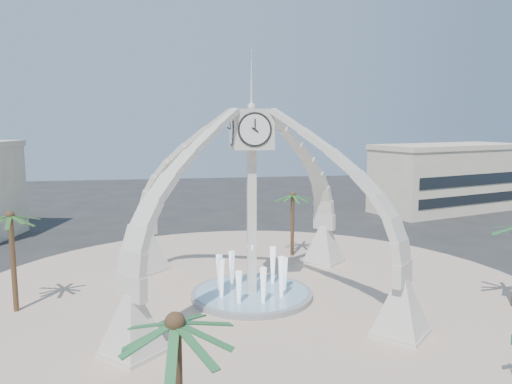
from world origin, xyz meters
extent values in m
plane|color=#282828|center=(0.00, 0.00, 0.00)|extent=(140.00, 140.00, 0.00)
cylinder|color=#C4AB92|center=(0.00, 0.00, 0.03)|extent=(40.00, 40.00, 0.06)
cube|color=beige|center=(0.00, 0.00, 4.90)|extent=(0.55, 0.55, 9.80)
cube|color=beige|center=(0.00, 0.00, 11.05)|extent=(2.50, 2.50, 2.50)
cone|color=beige|center=(0.00, 0.00, 14.30)|extent=(0.20, 0.20, 4.00)
cylinder|color=white|center=(0.00, -1.29, 11.05)|extent=(1.84, 0.04, 1.84)
pyramid|color=beige|center=(7.07, 7.07, 1.60)|extent=(3.80, 3.80, 3.20)
pyramid|color=beige|center=(-7.07, 7.07, 1.60)|extent=(3.80, 3.80, 3.20)
pyramid|color=beige|center=(-7.07, -7.07, 1.60)|extent=(3.80, 3.80, 3.20)
pyramid|color=beige|center=(7.07, -7.07, 1.60)|extent=(3.80, 3.80, 3.20)
cylinder|color=gray|center=(0.00, 0.00, 0.20)|extent=(8.00, 8.00, 0.40)
cylinder|color=#88B5CB|center=(0.00, 0.00, 0.42)|extent=(7.40, 7.40, 0.04)
cone|color=white|center=(0.00, 0.00, 2.02)|extent=(0.60, 0.60, 3.20)
cube|color=beige|center=(30.00, 28.00, 4.00)|extent=(21.49, 13.79, 8.00)
cube|color=beige|center=(30.00, 28.00, 8.30)|extent=(21.87, 14.17, 0.60)
cylinder|color=brown|center=(-14.58, -0.07, 3.06)|extent=(0.32, 0.32, 6.12)
cylinder|color=brown|center=(5.03, 9.66, 2.73)|extent=(0.32, 0.32, 5.46)
camera|label=1|loc=(-4.83, -31.20, 11.59)|focal=35.00mm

